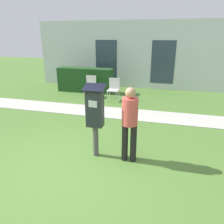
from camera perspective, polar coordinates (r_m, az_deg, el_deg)
ground_plane at (r=4.58m, az=-11.44°, el=-14.36°), size 40.00×40.00×0.00m
sidewalk at (r=7.48m, az=0.16°, el=-0.14°), size 12.00×1.10×0.02m
building_facade at (r=11.10m, az=5.83°, el=14.58°), size 10.00×0.26×3.20m
parking_meter at (r=4.53m, az=-4.49°, el=0.06°), size 0.44×0.31×1.59m
person_standing at (r=4.36m, az=4.66°, el=-1.96°), size 0.32×0.32×1.58m
outdoor_chair_left at (r=9.43m, az=-5.65°, el=7.17°), size 0.44×0.44×0.90m
outdoor_chair_middle at (r=8.82m, az=0.47°, el=6.41°), size 0.44×0.44×0.90m
hedge_row at (r=10.31m, az=-6.98°, el=8.29°), size 2.57×0.60×1.10m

